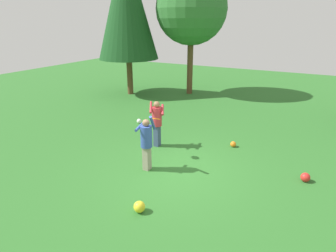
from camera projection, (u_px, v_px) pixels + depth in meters
name	position (u px, v px, depth m)	size (l,w,h in m)	color
ground_plane	(174.00, 171.00, 8.66)	(40.00, 40.00, 0.00)	#2D6B28
person_thrower	(146.00, 140.00, 8.44)	(0.56, 0.56, 1.75)	gray
person_catcher	(157.00, 120.00, 10.06)	(0.69, 0.72, 1.64)	#38476B
frisbee	(156.00, 119.00, 9.08)	(0.30, 0.29, 0.11)	orange
ball_white	(139.00, 121.00, 12.58)	(0.21, 0.21, 0.21)	white
ball_yellow	(139.00, 207.00, 6.77)	(0.27, 0.27, 0.27)	yellow
ball_orange	(233.00, 144.00, 10.27)	(0.20, 0.20, 0.20)	orange
ball_red	(305.00, 177.00, 8.06)	(0.26, 0.26, 0.26)	red
tree_far_left	(127.00, 2.00, 15.94)	(3.43, 3.43, 8.19)	brown
tree_left	(191.00, 9.00, 16.14)	(3.99, 3.99, 6.81)	brown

